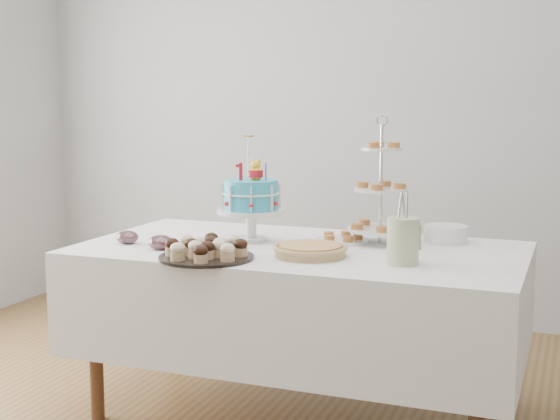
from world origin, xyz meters
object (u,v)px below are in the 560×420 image
at_px(birthday_cake, 251,213).
at_px(cupcake_tray, 206,248).
at_px(tiered_stand, 381,190).
at_px(utensil_pitcher, 403,239).
at_px(pie, 310,250).
at_px(jam_bowl_a, 161,242).
at_px(pastry_plate, 342,238).
at_px(plate_stack, 446,234).
at_px(table, 300,298).
at_px(jam_bowl_b, 127,237).

xyz_separation_m(birthday_cake, cupcake_tray, (-0.01, -0.43, -0.09)).
height_order(tiered_stand, utensil_pitcher, tiered_stand).
relative_size(pie, jam_bowl_a, 2.89).
bearing_deg(pie, utensil_pitcher, -1.84).
height_order(birthday_cake, utensil_pitcher, birthday_cake).
distance_m(cupcake_tray, pastry_plate, 0.70).
distance_m(plate_stack, utensil_pitcher, 0.54).
height_order(tiered_stand, plate_stack, tiered_stand).
distance_m(birthday_cake, cupcake_tray, 0.44).
height_order(table, jam_bowl_b, jam_bowl_b).
distance_m(cupcake_tray, pie, 0.43).
height_order(birthday_cake, plate_stack, birthday_cake).
bearing_deg(pastry_plate, birthday_cake, -160.46).
height_order(pie, jam_bowl_a, jam_bowl_a).
height_order(birthday_cake, cupcake_tray, birthday_cake).
bearing_deg(jam_bowl_a, pastry_plate, 34.20).
bearing_deg(jam_bowl_b, table, 15.03).
bearing_deg(pastry_plate, jam_bowl_a, -145.80).
bearing_deg(pie, pastry_plate, 85.91).
height_order(cupcake_tray, utensil_pitcher, utensil_pitcher).
bearing_deg(jam_bowl_a, plate_stack, 28.69).
height_order(table, jam_bowl_a, jam_bowl_a).
bearing_deg(birthday_cake, plate_stack, -4.32).
relative_size(table, plate_stack, 9.73).
xyz_separation_m(jam_bowl_a, jam_bowl_b, (-0.21, 0.07, -0.00)).
xyz_separation_m(table, cupcake_tray, (-0.27, -0.38, 0.27)).
distance_m(birthday_cake, pastry_plate, 0.43).
bearing_deg(tiered_stand, utensil_pitcher, -64.69).
xyz_separation_m(cupcake_tray, jam_bowl_a, (-0.27, 0.11, -0.01)).
bearing_deg(jam_bowl_b, jam_bowl_a, -17.70).
height_order(pie, tiered_stand, tiered_stand).
height_order(birthday_cake, jam_bowl_a, birthday_cake).
distance_m(table, tiered_stand, 0.60).
xyz_separation_m(birthday_cake, pie, (0.36, -0.23, -0.10)).
xyz_separation_m(birthday_cake, pastry_plate, (0.39, 0.14, -0.11)).
bearing_deg(pie, birthday_cake, 147.62).
bearing_deg(utensil_pitcher, pastry_plate, 124.10).
distance_m(jam_bowl_a, jam_bowl_b, 0.22).
bearing_deg(plate_stack, cupcake_tray, -139.47).
bearing_deg(cupcake_tray, plate_stack, 40.53).
height_order(cupcake_tray, pie, cupcake_tray).
height_order(plate_stack, jam_bowl_b, plate_stack).
distance_m(jam_bowl_a, utensil_pitcher, 1.04).
bearing_deg(pastry_plate, pie, -94.09).
bearing_deg(table, plate_stack, 30.91).
xyz_separation_m(pastry_plate, jam_bowl_a, (-0.68, -0.46, 0.01)).
bearing_deg(table, birthday_cake, 168.10).
bearing_deg(birthday_cake, pie, -55.95).
xyz_separation_m(pastry_plate, utensil_pitcher, (0.36, -0.38, 0.08)).
relative_size(birthday_cake, jam_bowl_a, 4.46).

